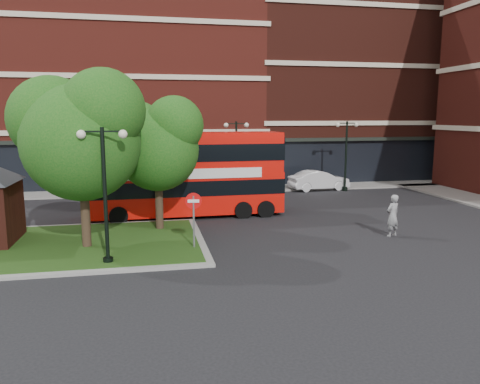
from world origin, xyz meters
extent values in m
plane|color=black|center=(0.00, 0.00, 0.00)|extent=(120.00, 120.00, 0.00)
cube|color=slate|center=(0.00, 16.50, 0.06)|extent=(44.00, 3.00, 0.12)
cube|color=maroon|center=(-8.00, 24.00, 7.00)|extent=(26.00, 12.00, 14.00)
cube|color=#471911|center=(14.00, 24.00, 8.00)|extent=(18.00, 12.00, 16.00)
cube|color=gray|center=(-8.00, 3.00, 0.06)|extent=(12.60, 7.60, 0.12)
cube|color=#19380F|center=(-8.00, 3.00, 0.07)|extent=(12.00, 7.00, 0.15)
cylinder|color=#2D2116|center=(-6.50, 2.50, 1.96)|extent=(0.36, 0.36, 3.92)
sphere|color=#134F13|center=(-6.50, 2.50, 4.34)|extent=(4.60, 4.60, 4.60)
sphere|color=#134F13|center=(-7.65, 3.19, 5.25)|extent=(3.45, 3.45, 3.45)
sphere|color=#134F13|center=(-5.58, 2.04, 5.60)|extent=(3.22, 3.22, 3.22)
cylinder|color=#2D2116|center=(-3.50, 5.00, 1.74)|extent=(0.36, 0.36, 3.47)
sphere|color=#134F13|center=(-3.50, 5.00, 3.84)|extent=(3.80, 3.80, 3.80)
sphere|color=#134F13|center=(-4.45, 5.57, 4.65)|extent=(2.85, 2.85, 2.85)
sphere|color=#134F13|center=(-2.74, 4.62, 4.96)|extent=(2.66, 2.66, 2.66)
cylinder|color=black|center=(-5.50, 0.20, 2.50)|extent=(0.14, 0.14, 5.00)
cylinder|color=black|center=(-5.50, 0.20, 0.15)|extent=(0.36, 0.36, 0.30)
cube|color=black|center=(-5.50, 0.20, 4.85)|extent=(1.40, 0.06, 0.06)
sphere|color=#F2EACC|center=(-6.20, 0.20, 4.75)|extent=(0.32, 0.32, 0.32)
sphere|color=#F2EACC|center=(-4.80, 0.20, 4.75)|extent=(0.32, 0.32, 0.32)
cylinder|color=black|center=(2.00, 14.50, 2.50)|extent=(0.14, 0.14, 5.00)
cylinder|color=black|center=(2.00, 14.50, 0.15)|extent=(0.36, 0.36, 0.30)
cube|color=black|center=(2.00, 14.50, 4.85)|extent=(1.40, 0.06, 0.06)
sphere|color=#F2EACC|center=(1.30, 14.50, 4.75)|extent=(0.32, 0.32, 0.32)
sphere|color=#F2EACC|center=(2.70, 14.50, 4.75)|extent=(0.32, 0.32, 0.32)
cylinder|color=black|center=(10.00, 14.50, 2.50)|extent=(0.14, 0.14, 5.00)
cylinder|color=black|center=(10.00, 14.50, 0.15)|extent=(0.36, 0.36, 0.30)
cube|color=black|center=(10.00, 14.50, 4.85)|extent=(1.40, 0.06, 0.06)
sphere|color=#F2EACC|center=(9.30, 14.50, 4.75)|extent=(0.32, 0.32, 0.32)
sphere|color=#F2EACC|center=(10.70, 14.50, 4.75)|extent=(0.32, 0.32, 0.32)
cube|color=red|center=(-1.99, 8.10, 1.41)|extent=(10.40, 2.58, 1.98)
cube|color=red|center=(-1.99, 8.10, 3.39)|extent=(10.30, 2.56, 1.98)
cube|color=black|center=(-1.99, 8.10, 3.49)|extent=(10.40, 2.58, 0.89)
cube|color=silver|center=(-1.96, 6.90, 2.45)|extent=(7.76, 0.21, 0.52)
imported|color=gray|center=(6.76, 2.00, 0.95)|extent=(0.81, 0.67, 1.91)
imported|color=silver|center=(-2.97, 14.50, 0.78)|extent=(4.72, 2.22, 1.56)
imported|color=white|center=(8.28, 15.23, 0.72)|extent=(4.51, 1.97, 1.44)
cylinder|color=slate|center=(-2.23, 1.50, 1.12)|extent=(0.08, 0.08, 2.24)
cylinder|color=red|center=(-2.23, 1.50, 2.04)|extent=(0.65, 0.14, 0.65)
cube|color=white|center=(-2.23, 1.50, 2.04)|extent=(0.46, 0.11, 0.12)
camera|label=1|loc=(-4.00, -16.79, 5.40)|focal=35.00mm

